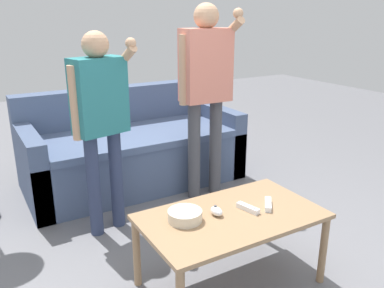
{
  "coord_description": "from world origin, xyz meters",
  "views": [
    {
      "loc": [
        -1.35,
        -1.89,
        1.53
      ],
      "look_at": [
        -0.09,
        0.26,
        0.72
      ],
      "focal_mm": 37.48,
      "sensor_mm": 36.0,
      "label": 1
    }
  ],
  "objects_px": {
    "player_right": "(206,80)",
    "game_remote_wand_far": "(248,208)",
    "snack_bowl": "(185,216)",
    "coffee_table": "(231,223)",
    "game_remote_wand_near": "(268,204)",
    "player_left": "(100,111)",
    "game_remote_nunchuk": "(216,211)",
    "couch": "(132,150)"
  },
  "relations": [
    {
      "from": "player_right",
      "to": "game_remote_wand_far",
      "type": "distance_m",
      "value": 1.32
    },
    {
      "from": "snack_bowl",
      "to": "coffee_table",
      "type": "bearing_deg",
      "value": -15.42
    },
    {
      "from": "coffee_table",
      "to": "game_remote_wand_near",
      "type": "bearing_deg",
      "value": -7.14
    },
    {
      "from": "snack_bowl",
      "to": "player_left",
      "type": "height_order",
      "value": "player_left"
    },
    {
      "from": "game_remote_nunchuk",
      "to": "player_left",
      "type": "relative_size",
      "value": 0.06
    },
    {
      "from": "coffee_table",
      "to": "game_remote_nunchuk",
      "type": "xyz_separation_m",
      "value": [
        -0.08,
        0.04,
        0.08
      ]
    },
    {
      "from": "player_left",
      "to": "game_remote_wand_near",
      "type": "bearing_deg",
      "value": -56.87
    },
    {
      "from": "player_left",
      "to": "game_remote_wand_near",
      "type": "height_order",
      "value": "player_left"
    },
    {
      "from": "couch",
      "to": "player_right",
      "type": "relative_size",
      "value": 1.21
    },
    {
      "from": "coffee_table",
      "to": "snack_bowl",
      "type": "xyz_separation_m",
      "value": [
        -0.26,
        0.07,
        0.08
      ]
    },
    {
      "from": "coffee_table",
      "to": "snack_bowl",
      "type": "distance_m",
      "value": 0.28
    },
    {
      "from": "game_remote_nunchuk",
      "to": "player_right",
      "type": "distance_m",
      "value": 1.35
    },
    {
      "from": "coffee_table",
      "to": "game_remote_nunchuk",
      "type": "relative_size",
      "value": 11.6
    },
    {
      "from": "snack_bowl",
      "to": "game_remote_wand_far",
      "type": "bearing_deg",
      "value": -12.18
    },
    {
      "from": "player_left",
      "to": "player_right",
      "type": "bearing_deg",
      "value": 9.1
    },
    {
      "from": "snack_bowl",
      "to": "game_remote_wand_near",
      "type": "bearing_deg",
      "value": -11.53
    },
    {
      "from": "game_remote_wand_near",
      "to": "game_remote_wand_far",
      "type": "height_order",
      "value": "same"
    },
    {
      "from": "snack_bowl",
      "to": "game_remote_nunchuk",
      "type": "xyz_separation_m",
      "value": [
        0.18,
        -0.03,
        -0.01
      ]
    },
    {
      "from": "game_remote_nunchuk",
      "to": "game_remote_wand_far",
      "type": "xyz_separation_m",
      "value": [
        0.19,
        -0.05,
        -0.01
      ]
    },
    {
      "from": "game_remote_nunchuk",
      "to": "player_left",
      "type": "xyz_separation_m",
      "value": [
        -0.33,
        0.93,
        0.42
      ]
    },
    {
      "from": "couch",
      "to": "coffee_table",
      "type": "distance_m",
      "value": 1.74
    },
    {
      "from": "game_remote_nunchuk",
      "to": "coffee_table",
      "type": "bearing_deg",
      "value": -26.26
    },
    {
      "from": "snack_bowl",
      "to": "player_right",
      "type": "height_order",
      "value": "player_right"
    },
    {
      "from": "couch",
      "to": "game_remote_nunchuk",
      "type": "relative_size",
      "value": 22.07
    },
    {
      "from": "coffee_table",
      "to": "couch",
      "type": "bearing_deg",
      "value": 86.84
    },
    {
      "from": "player_left",
      "to": "player_right",
      "type": "height_order",
      "value": "player_right"
    },
    {
      "from": "game_remote_wand_far",
      "to": "player_right",
      "type": "bearing_deg",
      "value": 69.68
    },
    {
      "from": "couch",
      "to": "game_remote_wand_far",
      "type": "relative_size",
      "value": 12.91
    },
    {
      "from": "game_remote_wand_near",
      "to": "snack_bowl",
      "type": "bearing_deg",
      "value": 168.47
    },
    {
      "from": "player_right",
      "to": "game_remote_wand_far",
      "type": "height_order",
      "value": "player_right"
    },
    {
      "from": "coffee_table",
      "to": "game_remote_wand_far",
      "type": "bearing_deg",
      "value": -4.08
    },
    {
      "from": "snack_bowl",
      "to": "player_right",
      "type": "distance_m",
      "value": 1.41
    },
    {
      "from": "game_remote_nunchuk",
      "to": "game_remote_wand_near",
      "type": "distance_m",
      "value": 0.32
    },
    {
      "from": "player_right",
      "to": "coffee_table",
      "type": "bearing_deg",
      "value": -115.17
    },
    {
      "from": "snack_bowl",
      "to": "game_remote_wand_near",
      "type": "relative_size",
      "value": 1.34
    },
    {
      "from": "couch",
      "to": "coffee_table",
      "type": "bearing_deg",
      "value": -93.16
    },
    {
      "from": "player_left",
      "to": "player_right",
      "type": "xyz_separation_m",
      "value": [
        0.94,
        0.15,
        0.11
      ]
    },
    {
      "from": "game_remote_nunchuk",
      "to": "game_remote_wand_near",
      "type": "bearing_deg",
      "value": -12.18
    },
    {
      "from": "coffee_table",
      "to": "snack_bowl",
      "type": "bearing_deg",
      "value": 164.58
    },
    {
      "from": "coffee_table",
      "to": "player_right",
      "type": "height_order",
      "value": "player_right"
    },
    {
      "from": "game_remote_wand_near",
      "to": "game_remote_wand_far",
      "type": "xyz_separation_m",
      "value": [
        -0.13,
        0.02,
        0.0
      ]
    },
    {
      "from": "snack_bowl",
      "to": "player_left",
      "type": "relative_size",
      "value": 0.13
    }
  ]
}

